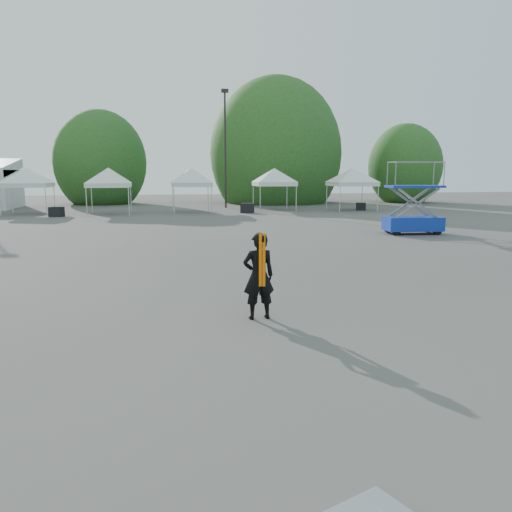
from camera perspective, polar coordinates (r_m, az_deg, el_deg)
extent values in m
plane|color=#474442|center=(11.23, 2.97, -5.75)|extent=(120.00, 120.00, 0.00)
cylinder|color=black|center=(42.92, -3.53, 11.86)|extent=(0.16, 0.16, 9.50)
cube|color=black|center=(43.40, -3.60, 18.33)|extent=(0.60, 0.25, 0.30)
cylinder|color=#382314|center=(50.83, -17.19, 7.01)|extent=(0.36, 0.36, 2.27)
ellipsoid|color=#1F4D19|center=(50.80, -17.35, 10.16)|extent=(4.16, 4.16, 4.78)
cylinder|color=#382314|center=(50.88, 2.24, 7.72)|extent=(0.36, 0.36, 2.80)
ellipsoid|color=#1F4D19|center=(50.89, 2.26, 11.60)|extent=(5.12, 5.12, 5.89)
cylinder|color=#382314|center=(53.55, 16.52, 7.05)|extent=(0.36, 0.36, 2.10)
ellipsoid|color=#1F4D19|center=(53.52, 16.65, 9.82)|extent=(3.84, 3.84, 4.42)
cylinder|color=silver|center=(38.91, -27.23, 5.56)|extent=(0.06, 0.06, 2.00)
cylinder|color=silver|center=(38.18, -22.88, 5.81)|extent=(0.06, 0.06, 2.00)
cylinder|color=silver|center=(41.79, -26.10, 5.84)|extent=(0.06, 0.06, 2.00)
cylinder|color=silver|center=(41.12, -22.04, 6.07)|extent=(0.06, 0.06, 2.00)
cube|color=silver|center=(39.94, -24.67, 7.37)|extent=(3.20, 3.20, 0.30)
pyramid|color=silver|center=(39.93, -24.79, 9.16)|extent=(4.53, 4.53, 1.10)
cylinder|color=silver|center=(36.60, -18.81, 5.92)|extent=(0.06, 0.06, 2.00)
cylinder|color=silver|center=(36.33, -14.33, 6.10)|extent=(0.06, 0.06, 2.00)
cylinder|color=silver|center=(39.42, -18.26, 6.17)|extent=(0.06, 0.06, 2.00)
cylinder|color=silver|center=(39.17, -14.10, 6.34)|extent=(0.06, 0.06, 2.00)
cube|color=silver|center=(37.81, -16.45, 7.77)|extent=(3.05, 3.05, 0.30)
pyramid|color=silver|center=(37.80, -16.54, 9.66)|extent=(4.31, 4.31, 1.10)
cylinder|color=silver|center=(36.83, -9.35, 6.31)|extent=(0.06, 0.06, 2.00)
cylinder|color=silver|center=(37.02, -5.08, 6.42)|extent=(0.06, 0.06, 2.00)
cylinder|color=silver|center=(39.57, -9.47, 6.52)|extent=(0.06, 0.06, 2.00)
cylinder|color=silver|center=(39.74, -5.50, 6.62)|extent=(0.06, 0.06, 2.00)
cube|color=silver|center=(38.22, -7.38, 8.09)|extent=(2.94, 2.94, 0.30)
pyramid|color=silver|center=(38.22, -7.42, 9.97)|extent=(4.16, 4.16, 1.10)
cylinder|color=silver|center=(38.56, 0.48, 6.57)|extent=(0.06, 0.06, 2.00)
cylinder|color=silver|center=(39.23, 4.62, 6.59)|extent=(0.06, 0.06, 2.00)
cylinder|color=silver|center=(41.38, -0.32, 6.77)|extent=(0.06, 0.06, 2.00)
cylinder|color=silver|center=(42.00, 3.56, 6.79)|extent=(0.06, 0.06, 2.00)
cube|color=silver|center=(40.23, 2.09, 8.23)|extent=(3.07, 3.07, 0.30)
pyramid|color=silver|center=(40.22, 2.10, 10.01)|extent=(4.34, 4.34, 1.10)
cylinder|color=silver|center=(38.77, 9.57, 6.46)|extent=(0.06, 0.06, 2.00)
cylinder|color=silver|center=(39.96, 13.76, 6.41)|extent=(0.06, 0.06, 2.00)
cylinder|color=silver|center=(41.68, 8.08, 6.70)|extent=(0.06, 0.06, 2.00)
cylinder|color=silver|center=(42.79, 12.03, 6.65)|extent=(0.06, 0.06, 2.00)
cube|color=silver|center=(40.73, 10.91, 8.08)|extent=(3.30, 3.30, 0.30)
pyramid|color=silver|center=(40.72, 10.96, 9.84)|extent=(4.66, 4.66, 1.10)
imported|color=black|center=(10.08, 0.30, -2.30)|extent=(0.68, 0.47, 1.78)
cube|color=orange|center=(9.84, 0.50, -0.48)|extent=(0.14, 0.02, 1.07)
cube|color=#0C2C9D|center=(25.59, 17.47, 3.56)|extent=(2.82, 1.62, 0.67)
cube|color=#0C2C9D|center=(25.49, 17.67, 7.58)|extent=(2.70, 1.55, 0.11)
cylinder|color=black|center=(24.73, 15.77, 2.74)|extent=(0.42, 0.21, 0.40)
cylinder|color=black|center=(25.52, 20.02, 2.72)|extent=(0.42, 0.21, 0.40)
cylinder|color=black|center=(25.78, 14.88, 3.04)|extent=(0.42, 0.21, 0.40)
cylinder|color=black|center=(26.54, 19.00, 3.02)|extent=(0.42, 0.21, 0.40)
cube|color=black|center=(36.68, -21.84, 4.71)|extent=(1.02, 0.91, 0.67)
cube|color=black|center=(37.41, -1.00, 5.51)|extent=(1.13, 1.02, 0.72)
cube|color=black|center=(40.96, 11.89, 5.56)|extent=(0.94, 0.85, 0.60)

